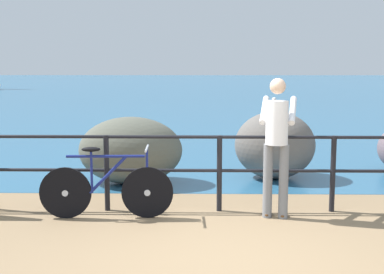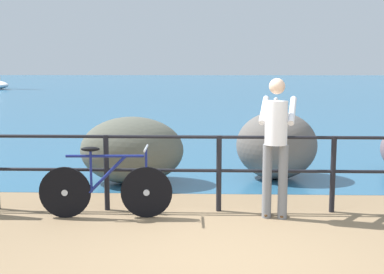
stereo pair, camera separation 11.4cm
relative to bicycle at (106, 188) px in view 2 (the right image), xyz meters
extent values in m
cube|color=#846B4C|center=(1.44, 18.52, -0.44)|extent=(120.00, 120.00, 0.10)
cube|color=#285B7F|center=(1.44, 46.25, -0.39)|extent=(120.00, 90.00, 0.01)
cylinder|color=black|center=(-0.06, 0.35, 0.12)|extent=(0.07, 0.07, 1.02)
cylinder|color=black|center=(1.44, 0.35, 0.12)|extent=(0.07, 0.07, 1.02)
cylinder|color=black|center=(2.95, 0.35, 0.12)|extent=(0.07, 0.07, 1.02)
cylinder|color=black|center=(1.44, 0.35, 0.61)|extent=(9.02, 0.04, 0.04)
cylinder|color=black|center=(1.44, 0.35, 0.16)|extent=(9.02, 0.04, 0.04)
cylinder|color=black|center=(-0.52, -0.02, -0.06)|extent=(0.66, 0.06, 0.66)
cylinder|color=#B7BCC6|center=(-0.52, -0.02, -0.06)|extent=(0.08, 0.06, 0.08)
cylinder|color=black|center=(0.52, 0.02, -0.06)|extent=(0.66, 0.06, 0.66)
cylinder|color=#B7BCC6|center=(0.52, 0.02, -0.06)|extent=(0.08, 0.06, 0.08)
cylinder|color=navy|center=(0.00, 0.00, 0.41)|extent=(0.99, 0.08, 0.04)
cylinder|color=navy|center=(0.02, 0.00, 0.18)|extent=(0.50, 0.06, 0.50)
cylinder|color=navy|center=(-0.19, -0.01, 0.21)|extent=(0.03, 0.03, 0.53)
ellipsoid|color=black|center=(-0.19, -0.01, 0.50)|extent=(0.24, 0.11, 0.06)
cylinder|color=navy|center=(0.52, 0.02, 0.23)|extent=(0.03, 0.03, 0.57)
cylinder|color=#B7BCC6|center=(0.52, 0.02, 0.51)|extent=(0.05, 0.48, 0.03)
cylinder|color=slate|center=(2.05, 0.07, 0.09)|extent=(0.12, 0.12, 0.95)
ellipsoid|color=#513319|center=(2.06, 0.13, -0.35)|extent=(0.15, 0.28, 0.08)
cylinder|color=slate|center=(2.24, 0.03, 0.09)|extent=(0.12, 0.12, 0.95)
ellipsoid|color=#513319|center=(2.26, 0.09, -0.35)|extent=(0.15, 0.28, 0.08)
cylinder|color=white|center=(2.15, 0.05, 0.84)|extent=(0.28, 0.28, 0.55)
sphere|color=beige|center=(2.15, 0.05, 1.29)|extent=(0.20, 0.20, 0.20)
cylinder|color=white|center=(2.02, 0.32, 0.97)|extent=(0.19, 0.52, 0.34)
cylinder|color=white|center=(2.37, 0.24, 0.97)|extent=(0.19, 0.52, 0.34)
ellipsoid|color=#605B56|center=(2.46, 2.39, 0.19)|extent=(1.38, 1.25, 1.15)
ellipsoid|color=#55574B|center=(0.04, 1.94, 0.16)|extent=(1.70, 1.21, 1.10)
cylinder|color=gold|center=(2.37, 2.47, 0.79)|extent=(0.01, 0.01, 0.06)
cylinder|color=gold|center=(2.41, 2.44, 0.79)|extent=(0.01, 0.01, 0.06)
ellipsoid|color=white|center=(2.39, 2.45, 0.89)|extent=(0.24, 0.27, 0.13)
ellipsoid|color=#9E9EA3|center=(2.38, 2.44, 0.92)|extent=(0.24, 0.26, 0.06)
sphere|color=white|center=(2.46, 2.55, 0.96)|extent=(0.08, 0.08, 0.08)
cone|color=gold|center=(2.49, 2.59, 0.95)|extent=(0.05, 0.05, 0.02)
camera|label=1|loc=(1.20, -6.35, 1.55)|focal=48.08mm
camera|label=2|loc=(1.31, -6.34, 1.55)|focal=48.08mm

